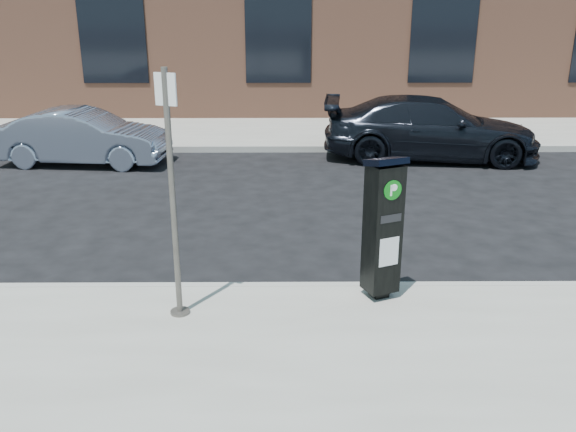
{
  "coord_description": "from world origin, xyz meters",
  "views": [
    {
      "loc": [
        0.16,
        -7.16,
        3.6
      ],
      "look_at": [
        0.21,
        0.5,
        0.91
      ],
      "focal_mm": 38.0,
      "sensor_mm": 36.0,
      "label": 1
    }
  ],
  "objects_px": {
    "car_silver": "(83,137)",
    "car_dark": "(430,128)",
    "parking_kiosk": "(383,227)",
    "sign_pole": "(173,199)"
  },
  "relations": [
    {
      "from": "car_silver",
      "to": "car_dark",
      "type": "relative_size",
      "value": 0.76
    },
    {
      "from": "sign_pole",
      "to": "parking_kiosk",
      "type": "bearing_deg",
      "value": 31.11
    },
    {
      "from": "car_silver",
      "to": "sign_pole",
      "type": "bearing_deg",
      "value": -150.34
    },
    {
      "from": "parking_kiosk",
      "to": "car_dark",
      "type": "height_order",
      "value": "parking_kiosk"
    },
    {
      "from": "parking_kiosk",
      "to": "car_silver",
      "type": "xyz_separation_m",
      "value": [
        -5.85,
        7.2,
        -0.43
      ]
    },
    {
      "from": "parking_kiosk",
      "to": "sign_pole",
      "type": "distance_m",
      "value": 2.49
    },
    {
      "from": "sign_pole",
      "to": "car_dark",
      "type": "distance_m",
      "value": 9.44
    },
    {
      "from": "parking_kiosk",
      "to": "car_dark",
      "type": "bearing_deg",
      "value": 49.6
    },
    {
      "from": "parking_kiosk",
      "to": "car_silver",
      "type": "height_order",
      "value": "parking_kiosk"
    },
    {
      "from": "car_silver",
      "to": "car_dark",
      "type": "height_order",
      "value": "car_dark"
    }
  ]
}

